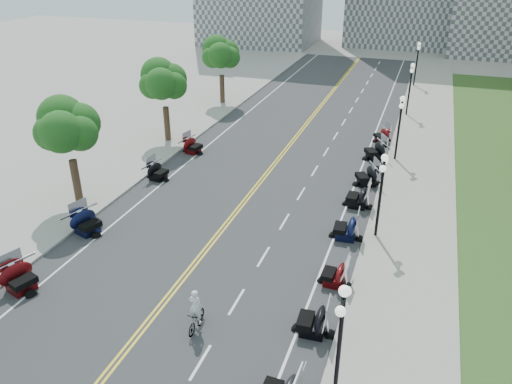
% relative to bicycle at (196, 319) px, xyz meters
% --- Properties ---
extents(ground, '(160.00, 160.00, 0.00)m').
position_rel_bicycle_xyz_m(ground, '(-2.21, 6.24, -0.49)').
color(ground, gray).
extents(road, '(16.00, 90.00, 0.01)m').
position_rel_bicycle_xyz_m(road, '(-2.21, 16.24, -0.49)').
color(road, '#333335').
rests_on(road, ground).
extents(centerline_yellow_a, '(0.12, 90.00, 0.00)m').
position_rel_bicycle_xyz_m(centerline_yellow_a, '(-2.33, 16.24, -0.48)').
color(centerline_yellow_a, yellow).
rests_on(centerline_yellow_a, road).
extents(centerline_yellow_b, '(0.12, 90.00, 0.00)m').
position_rel_bicycle_xyz_m(centerline_yellow_b, '(-2.09, 16.24, -0.48)').
color(centerline_yellow_b, yellow).
rests_on(centerline_yellow_b, road).
extents(edge_line_north, '(0.12, 90.00, 0.00)m').
position_rel_bicycle_xyz_m(edge_line_north, '(4.19, 16.24, -0.48)').
color(edge_line_north, white).
rests_on(edge_line_north, road).
extents(edge_line_south, '(0.12, 90.00, 0.00)m').
position_rel_bicycle_xyz_m(edge_line_south, '(-8.61, 16.24, -0.48)').
color(edge_line_south, white).
rests_on(edge_line_south, road).
extents(lane_dash_4, '(0.12, 2.00, 0.00)m').
position_rel_bicycle_xyz_m(lane_dash_4, '(0.99, -1.76, -0.48)').
color(lane_dash_4, white).
rests_on(lane_dash_4, road).
extents(lane_dash_5, '(0.12, 2.00, 0.00)m').
position_rel_bicycle_xyz_m(lane_dash_5, '(0.99, 2.24, -0.48)').
color(lane_dash_5, white).
rests_on(lane_dash_5, road).
extents(lane_dash_6, '(0.12, 2.00, 0.00)m').
position_rel_bicycle_xyz_m(lane_dash_6, '(0.99, 6.24, -0.48)').
color(lane_dash_6, white).
rests_on(lane_dash_6, road).
extents(lane_dash_7, '(0.12, 2.00, 0.00)m').
position_rel_bicycle_xyz_m(lane_dash_7, '(0.99, 10.24, -0.48)').
color(lane_dash_7, white).
rests_on(lane_dash_7, road).
extents(lane_dash_8, '(0.12, 2.00, 0.00)m').
position_rel_bicycle_xyz_m(lane_dash_8, '(0.99, 14.24, -0.48)').
color(lane_dash_8, white).
rests_on(lane_dash_8, road).
extents(lane_dash_9, '(0.12, 2.00, 0.00)m').
position_rel_bicycle_xyz_m(lane_dash_9, '(0.99, 18.24, -0.48)').
color(lane_dash_9, white).
rests_on(lane_dash_9, road).
extents(lane_dash_10, '(0.12, 2.00, 0.00)m').
position_rel_bicycle_xyz_m(lane_dash_10, '(0.99, 22.24, -0.48)').
color(lane_dash_10, white).
rests_on(lane_dash_10, road).
extents(lane_dash_11, '(0.12, 2.00, 0.00)m').
position_rel_bicycle_xyz_m(lane_dash_11, '(0.99, 26.24, -0.48)').
color(lane_dash_11, white).
rests_on(lane_dash_11, road).
extents(lane_dash_12, '(0.12, 2.00, 0.00)m').
position_rel_bicycle_xyz_m(lane_dash_12, '(0.99, 30.24, -0.48)').
color(lane_dash_12, white).
rests_on(lane_dash_12, road).
extents(lane_dash_13, '(0.12, 2.00, 0.00)m').
position_rel_bicycle_xyz_m(lane_dash_13, '(0.99, 34.24, -0.48)').
color(lane_dash_13, white).
rests_on(lane_dash_13, road).
extents(lane_dash_14, '(0.12, 2.00, 0.00)m').
position_rel_bicycle_xyz_m(lane_dash_14, '(0.99, 38.24, -0.48)').
color(lane_dash_14, white).
rests_on(lane_dash_14, road).
extents(lane_dash_15, '(0.12, 2.00, 0.00)m').
position_rel_bicycle_xyz_m(lane_dash_15, '(0.99, 42.24, -0.48)').
color(lane_dash_15, white).
rests_on(lane_dash_15, road).
extents(lane_dash_16, '(0.12, 2.00, 0.00)m').
position_rel_bicycle_xyz_m(lane_dash_16, '(0.99, 46.24, -0.48)').
color(lane_dash_16, white).
rests_on(lane_dash_16, road).
extents(lane_dash_17, '(0.12, 2.00, 0.00)m').
position_rel_bicycle_xyz_m(lane_dash_17, '(0.99, 50.24, -0.48)').
color(lane_dash_17, white).
rests_on(lane_dash_17, road).
extents(lane_dash_18, '(0.12, 2.00, 0.00)m').
position_rel_bicycle_xyz_m(lane_dash_18, '(0.99, 54.24, -0.48)').
color(lane_dash_18, white).
rests_on(lane_dash_18, road).
extents(lane_dash_19, '(0.12, 2.00, 0.00)m').
position_rel_bicycle_xyz_m(lane_dash_19, '(0.99, 58.24, -0.48)').
color(lane_dash_19, white).
rests_on(lane_dash_19, road).
extents(sidewalk_north, '(5.00, 90.00, 0.15)m').
position_rel_bicycle_xyz_m(sidewalk_north, '(8.29, 16.24, -0.41)').
color(sidewalk_north, '#9E9991').
rests_on(sidewalk_north, ground).
extents(sidewalk_south, '(5.00, 90.00, 0.15)m').
position_rel_bicycle_xyz_m(sidewalk_south, '(-12.71, 16.24, -0.41)').
color(sidewalk_south, '#9E9991').
rests_on(sidewalk_south, ground).
extents(street_lamp_1, '(0.50, 1.20, 4.90)m').
position_rel_bicycle_xyz_m(street_lamp_1, '(6.39, -1.76, 2.11)').
color(street_lamp_1, black).
rests_on(street_lamp_1, sidewalk_north).
extents(street_lamp_2, '(0.50, 1.20, 4.90)m').
position_rel_bicycle_xyz_m(street_lamp_2, '(6.39, 10.24, 2.11)').
color(street_lamp_2, black).
rests_on(street_lamp_2, sidewalk_north).
extents(street_lamp_3, '(0.50, 1.20, 4.90)m').
position_rel_bicycle_xyz_m(street_lamp_3, '(6.39, 22.24, 2.11)').
color(street_lamp_3, black).
rests_on(street_lamp_3, sidewalk_north).
extents(street_lamp_4, '(0.50, 1.20, 4.90)m').
position_rel_bicycle_xyz_m(street_lamp_4, '(6.39, 34.24, 2.11)').
color(street_lamp_4, black).
rests_on(street_lamp_4, sidewalk_north).
extents(street_lamp_5, '(0.50, 1.20, 4.90)m').
position_rel_bicycle_xyz_m(street_lamp_5, '(6.39, 46.24, 2.11)').
color(street_lamp_5, black).
rests_on(street_lamp_5, sidewalk_north).
extents(tree_2, '(4.80, 4.80, 9.20)m').
position_rel_bicycle_xyz_m(tree_2, '(-12.21, 8.24, 4.26)').
color(tree_2, '#235619').
rests_on(tree_2, sidewalk_south).
extents(tree_3, '(4.80, 4.80, 9.20)m').
position_rel_bicycle_xyz_m(tree_3, '(-12.21, 20.24, 4.26)').
color(tree_3, '#235619').
rests_on(tree_3, sidewalk_south).
extents(tree_4, '(4.80, 4.80, 9.20)m').
position_rel_bicycle_xyz_m(tree_4, '(-12.21, 32.24, 4.26)').
color(tree_4, '#235619').
rests_on(tree_4, sidewalk_south).
extents(motorcycle_n_4, '(2.15, 2.15, 1.43)m').
position_rel_bicycle_xyz_m(motorcycle_n_4, '(4.81, 1.41, 0.23)').
color(motorcycle_n_4, black).
rests_on(motorcycle_n_4, road).
extents(motorcycle_n_5, '(1.97, 1.97, 1.32)m').
position_rel_bicycle_xyz_m(motorcycle_n_5, '(5.02, 5.10, 0.17)').
color(motorcycle_n_5, '#590A0C').
rests_on(motorcycle_n_5, road).
extents(motorcycle_n_6, '(2.24, 2.24, 1.49)m').
position_rel_bicycle_xyz_m(motorcycle_n_6, '(4.79, 9.59, 0.25)').
color(motorcycle_n_6, black).
rests_on(motorcycle_n_6, road).
extents(motorcycle_n_7, '(2.22, 2.22, 1.50)m').
position_rel_bicycle_xyz_m(motorcycle_n_7, '(4.82, 13.67, 0.26)').
color(motorcycle_n_7, black).
rests_on(motorcycle_n_7, road).
extents(motorcycle_n_8, '(2.91, 2.91, 1.52)m').
position_rel_bicycle_xyz_m(motorcycle_n_8, '(4.91, 17.10, 0.27)').
color(motorcycle_n_8, black).
rests_on(motorcycle_n_8, road).
extents(motorcycle_n_9, '(3.02, 3.02, 1.56)m').
position_rel_bicycle_xyz_m(motorcycle_n_9, '(4.88, 22.01, 0.29)').
color(motorcycle_n_9, black).
rests_on(motorcycle_n_9, road).
extents(motorcycle_n_10, '(2.47, 2.47, 1.25)m').
position_rel_bicycle_xyz_m(motorcycle_n_10, '(4.92, 26.17, 0.13)').
color(motorcycle_n_10, '#590A0C').
rests_on(motorcycle_n_10, road).
extents(motorcycle_s_4, '(2.75, 2.75, 1.52)m').
position_rel_bicycle_xyz_m(motorcycle_s_4, '(-9.17, -0.30, 0.27)').
color(motorcycle_s_4, '#590A0C').
rests_on(motorcycle_s_4, road).
extents(motorcycle_s_5, '(2.72, 2.72, 1.51)m').
position_rel_bicycle_xyz_m(motorcycle_s_5, '(-9.43, 5.26, 0.27)').
color(motorcycle_s_5, black).
rests_on(motorcycle_s_5, road).
extents(motorcycle_s_7, '(2.19, 2.19, 1.34)m').
position_rel_bicycle_xyz_m(motorcycle_s_7, '(-9.22, 13.16, 0.18)').
color(motorcycle_s_7, black).
rests_on(motorcycle_s_7, road).
extents(motorcycle_s_8, '(2.29, 2.29, 1.38)m').
position_rel_bicycle_xyz_m(motorcycle_s_8, '(-9.07, 18.54, 0.20)').
color(motorcycle_s_8, '#590A0C').
rests_on(motorcycle_s_8, road).
extents(bicycle, '(0.50, 1.64, 0.98)m').
position_rel_bicycle_xyz_m(bicycle, '(0.00, 0.00, 0.00)').
color(bicycle, '#A51414').
rests_on(bicycle, road).
extents(cyclist_rider, '(0.61, 0.40, 1.68)m').
position_rel_bicycle_xyz_m(cyclist_rider, '(0.00, 0.00, 1.33)').
color(cyclist_rider, silver).
rests_on(cyclist_rider, bicycle).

